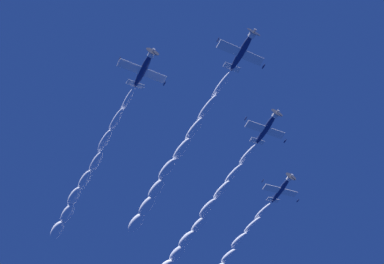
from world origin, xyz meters
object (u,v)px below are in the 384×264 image
object	(u,v)px
airplane_left_wingman	(267,127)
airplane_right_wingman	(144,69)
airplane_lead	(242,50)
airplane_slot_tail	(282,189)

from	to	relation	value
airplane_left_wingman	airplane_right_wingman	world-z (taller)	airplane_right_wingman
airplane_lead	airplane_slot_tail	xyz separation A→B (m)	(14.03, -34.22, 2.18)
airplane_lead	airplane_right_wingman	bearing A→B (deg)	26.50
airplane_right_wingman	airplane_slot_tail	world-z (taller)	airplane_slot_tail
airplane_slot_tail	airplane_lead	bearing A→B (deg)	112.30
airplane_lead	airplane_left_wingman	bearing A→B (deg)	-69.16
airplane_lead	airplane_left_wingman	size ratio (longest dim) A/B	1.00
airplane_left_wingman	airplane_right_wingman	bearing A→B (deg)	68.97
airplane_left_wingman	airplane_slot_tail	bearing A→B (deg)	-66.22
airplane_right_wingman	airplane_lead	bearing A→B (deg)	-153.50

